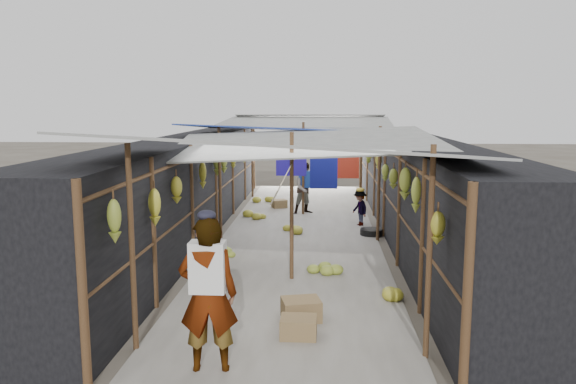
% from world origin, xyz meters
% --- Properties ---
extents(ground, '(80.00, 80.00, 0.00)m').
position_xyz_m(ground, '(0.00, 0.00, 0.00)').
color(ground, '#6B6356').
rests_on(ground, ground).
extents(aisle_slab, '(3.60, 16.00, 0.02)m').
position_xyz_m(aisle_slab, '(0.00, 6.50, 0.01)').
color(aisle_slab, '#9E998E').
rests_on(aisle_slab, ground).
extents(stall_left, '(1.40, 15.00, 2.30)m').
position_xyz_m(stall_left, '(-2.70, 6.50, 1.15)').
color(stall_left, black).
rests_on(stall_left, ground).
extents(stall_right, '(1.40, 15.00, 2.30)m').
position_xyz_m(stall_right, '(2.70, 6.50, 1.15)').
color(stall_right, black).
rests_on(stall_right, ground).
extents(crate_near, '(0.48, 0.39, 0.29)m').
position_xyz_m(crate_near, '(0.23, 0.48, 0.14)').
color(crate_near, olive).
rests_on(crate_near, ground).
extents(crate_mid, '(0.62, 0.54, 0.32)m').
position_xyz_m(crate_mid, '(0.24, 1.08, 0.16)').
color(crate_mid, olive).
rests_on(crate_mid, ground).
extents(crate_back, '(0.51, 0.47, 0.26)m').
position_xyz_m(crate_back, '(-0.74, 9.96, 0.13)').
color(crate_back, olive).
rests_on(crate_back, ground).
extents(black_basin, '(0.53, 0.53, 0.16)m').
position_xyz_m(black_basin, '(1.70, 6.51, 0.08)').
color(black_basin, black).
rests_on(black_basin, ground).
extents(vendor_elderly, '(0.71, 0.52, 1.83)m').
position_xyz_m(vendor_elderly, '(-0.76, -0.50, 0.91)').
color(vendor_elderly, white).
rests_on(vendor_elderly, ground).
extents(shopper_blue, '(0.86, 0.77, 1.46)m').
position_xyz_m(shopper_blue, '(0.07, 9.17, 0.73)').
color(shopper_blue, '#1F339E').
rests_on(shopper_blue, ground).
extents(vendor_seated, '(0.57, 0.69, 0.92)m').
position_xyz_m(vendor_seated, '(1.49, 7.57, 0.46)').
color(vendor_seated, '#4F4844').
rests_on(vendor_seated, ground).
extents(market_canopy, '(5.62, 15.20, 2.77)m').
position_xyz_m(market_canopy, '(0.03, 6.85, 2.41)').
color(market_canopy, brown).
rests_on(market_canopy, ground).
extents(hanging_bananas, '(3.96, 13.95, 0.76)m').
position_xyz_m(hanging_bananas, '(-0.21, 6.45, 1.68)').
color(hanging_bananas, olive).
rests_on(hanging_bananas, ground).
extents(floor_bananas, '(3.49, 9.38, 0.33)m').
position_xyz_m(floor_bananas, '(-0.16, 5.33, 0.14)').
color(floor_bananas, '#A09A29').
rests_on(floor_bananas, ground).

